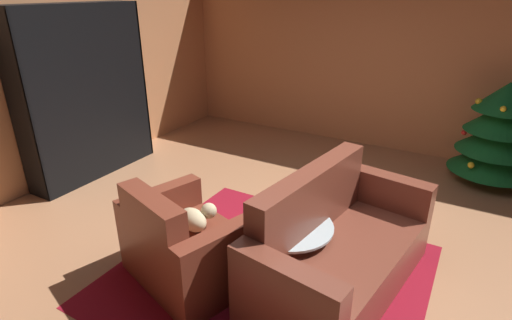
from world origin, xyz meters
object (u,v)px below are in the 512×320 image
Objects in this scene: book_stack_on_table at (289,218)px; bottle_on_table at (296,199)px; couch_red at (336,251)px; bookshelf_unit at (94,96)px; decorated_tree at (498,134)px; coffee_table at (288,229)px; armchair_red at (186,246)px.

bottle_on_table is at bearing 98.96° from book_stack_on_table.
couch_red reaches higher than bottle_on_table.
bookshelf_unit reaches higher than bottle_on_table.
bookshelf_unit is 4.85m from decorated_tree.
couch_red is at bearing 10.41° from coffee_table.
book_stack_on_table is 0.20m from bottle_on_table.
bookshelf_unit is at bearing 170.05° from bottle_on_table.
couch_red reaches higher than coffee_table.
armchair_red is at bearing -135.52° from bottle_on_table.
decorated_tree is at bearing 25.36° from bookshelf_unit.
bookshelf_unit is 2.67m from armchair_red.
bookshelf_unit is at bearing -154.64° from decorated_tree.
armchair_red is 1.18m from couch_red.
bookshelf_unit reaches higher than book_stack_on_table.
coffee_table is (2.99, -0.71, -0.54)m from bookshelf_unit.
armchair_red is 5.99× the size of book_stack_on_table.
bottle_on_table is (-0.41, 0.12, 0.29)m from couch_red.
decorated_tree reaches higher than coffee_table.
armchair_red is at bearing -122.62° from decorated_tree.
bottle_on_table is at bearing 44.48° from armchair_red.
armchair_red is 0.96m from bottle_on_table.
book_stack_on_table is at bearing 112.29° from coffee_table.
coffee_table is at bearing -116.44° from decorated_tree.
decorated_tree is (1.00, 2.72, 0.30)m from couch_red.
bookshelf_unit is 3.49m from couch_red.
armchair_red is 3.85m from decorated_tree.
bookshelf_unit reaches higher than armchair_red.
bookshelf_unit is at bearing 153.30° from armchair_red.
armchair_red is at bearing -146.83° from coffee_table.
book_stack_on_table is at bearing -116.51° from decorated_tree.
bottle_on_table is (2.96, -0.52, -0.37)m from bookshelf_unit.
decorated_tree is (4.37, 2.07, -0.35)m from bookshelf_unit.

